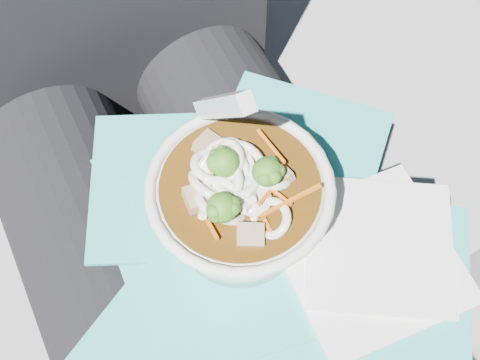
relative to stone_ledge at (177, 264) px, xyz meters
name	(u,v)px	position (x,y,z in m)	size (l,w,h in m)	color
stone_ledge	(177,264)	(0.00, 0.00, 0.00)	(1.00, 0.50, 0.43)	gray
lap	(215,284)	(0.00, -0.15, 0.29)	(0.32, 0.48, 0.15)	black
person_body	(173,191)	(0.00, -0.06, 0.32)	(0.34, 0.94, 0.98)	black
plastic_bag	(250,254)	(0.03, -0.17, 0.37)	(0.36, 0.36, 0.02)	#29ACAA
napkins	(373,254)	(0.11, -0.22, 0.38)	(0.16, 0.16, 0.01)	white
udon_bowl	(239,203)	(0.03, -0.15, 0.43)	(0.16, 0.16, 0.19)	white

